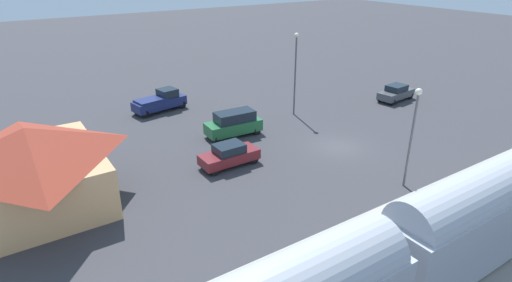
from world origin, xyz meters
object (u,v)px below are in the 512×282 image
at_px(pedestrian_on_platform, 446,187).
at_px(light_pole_near_platform, 413,126).
at_px(sedan_maroon, 229,155).
at_px(station_building, 33,165).
at_px(sedan_charcoal, 396,93).
at_px(pickup_navy, 160,101).
at_px(passenger_train, 391,260).
at_px(pedestrian_waiting_far, 499,170).
at_px(light_pole_lot_center, 296,65).
at_px(suv_green, 234,123).

xyz_separation_m(pedestrian_on_platform, light_pole_near_platform, (2.96, 0.12, 3.17)).
distance_m(pedestrian_on_platform, sedan_maroon, 14.96).
distance_m(station_building, sedan_charcoal, 35.95).
bearing_deg(pickup_navy, passenger_train, 177.14).
relative_size(passenger_train, pedestrian_waiting_far, 20.07).
bearing_deg(light_pole_lot_center, pedestrian_on_platform, 172.82).
xyz_separation_m(pedestrian_on_platform, sedan_maroon, (12.19, 8.66, -0.40)).
distance_m(passenger_train, light_pole_near_platform, 12.10).
bearing_deg(sedan_charcoal, station_building, 92.65).
height_order(pedestrian_waiting_far, suv_green, suv_green).
distance_m(station_building, light_pole_near_platform, 24.11).
relative_size(light_pole_near_platform, light_pole_lot_center, 0.87).
height_order(pedestrian_on_platform, light_pole_lot_center, light_pole_lot_center).
bearing_deg(suv_green, passenger_train, 167.69).
height_order(passenger_train, station_building, passenger_train).
height_order(station_building, sedan_charcoal, station_building).
bearing_deg(sedan_maroon, station_building, 81.20).
relative_size(pedestrian_waiting_far, light_pole_near_platform, 0.25).
xyz_separation_m(station_building, pedestrian_waiting_far, (-14.69, -26.48, -1.44)).
xyz_separation_m(pedestrian_waiting_far, light_pole_lot_center, (18.94, 2.75, 3.75)).
bearing_deg(pedestrian_on_platform, pickup_navy, 17.58).
bearing_deg(station_building, pedestrian_waiting_far, -119.02).
height_order(pickup_navy, light_pole_near_platform, light_pole_near_platform).
bearing_deg(passenger_train, sedan_maroon, -4.74).
bearing_deg(sedan_charcoal, pedestrian_waiting_far, 150.14).
xyz_separation_m(sedan_maroon, light_pole_near_platform, (-9.23, -8.55, 3.57)).
relative_size(pedestrian_on_platform, suv_green, 0.34).
xyz_separation_m(station_building, pedestrian_on_platform, (-14.16, -21.40, -1.44)).
height_order(passenger_train, pedestrian_on_platform, passenger_train).
bearing_deg(suv_green, sedan_charcoal, -93.39).
relative_size(suv_green, sedan_charcoal, 1.07).
height_order(suv_green, light_pole_lot_center, light_pole_lot_center).
distance_m(sedan_maroon, pickup_navy, 14.53).
distance_m(pedestrian_on_platform, suv_green, 17.85).
distance_m(passenger_train, pickup_navy, 30.65).
height_order(pedestrian_on_platform, suv_green, suv_green).
bearing_deg(sedan_maroon, passenger_train, 175.26).
bearing_deg(suv_green, station_building, 100.10).
relative_size(station_building, pickup_navy, 1.77).
xyz_separation_m(station_building, suv_green, (2.84, -15.96, -1.57)).
distance_m(sedan_charcoal, light_pole_near_platform, 19.76).
height_order(pedestrian_on_platform, sedan_charcoal, pedestrian_on_platform).
bearing_deg(pedestrian_waiting_far, sedan_charcoal, -29.86).
bearing_deg(light_pole_near_platform, suv_green, 20.78).
bearing_deg(pedestrian_waiting_far, station_building, 60.98).
xyz_separation_m(suv_green, sedan_charcoal, (-1.18, -19.90, -0.27)).
bearing_deg(suv_green, pedestrian_waiting_far, -149.04).
xyz_separation_m(sedan_charcoal, light_pole_lot_center, (2.59, 12.14, 4.16)).
relative_size(pedestrian_waiting_far, light_pole_lot_center, 0.21).
distance_m(sedan_maroon, light_pole_near_platform, 13.08).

